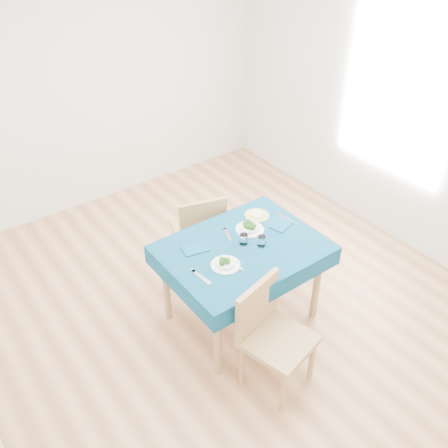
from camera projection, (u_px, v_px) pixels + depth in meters
room_shell at (224, 169)px, 3.66m from camera, size 4.02×4.52×2.73m
table at (242, 283)px, 4.08m from camera, size 1.22×0.93×0.76m
chair_near at (280, 328)px, 3.44m from camera, size 0.55×0.58×1.12m
chair_far at (197, 220)px, 4.54m from camera, size 0.54×0.57×1.07m
bowl_near at (225, 262)px, 3.66m from camera, size 0.22×0.22×0.07m
bowl_far at (250, 227)px, 4.02m from camera, size 0.23×0.23×0.07m
fork_near at (201, 277)px, 3.57m from camera, size 0.04×0.20×0.00m
knife_near at (233, 262)px, 3.70m from camera, size 0.04×0.23×0.00m
fork_far at (227, 234)px, 3.99m from camera, size 0.09×0.18×0.00m
knife_far at (287, 218)px, 4.17m from camera, size 0.04×0.22×0.00m
napkin_near at (195, 249)px, 3.83m from camera, size 0.22×0.18×0.01m
napkin_far at (282, 225)px, 4.08m from camera, size 0.21×0.17×0.01m
tumbler_center at (244, 239)px, 3.87m from camera, size 0.07×0.07×0.08m
tumbler_side at (262, 241)px, 3.85m from camera, size 0.07×0.07×0.09m
side_plate at (257, 215)px, 4.20m from camera, size 0.21×0.21×0.01m
bread_slice at (257, 214)px, 4.19m from camera, size 0.12×0.12×0.01m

